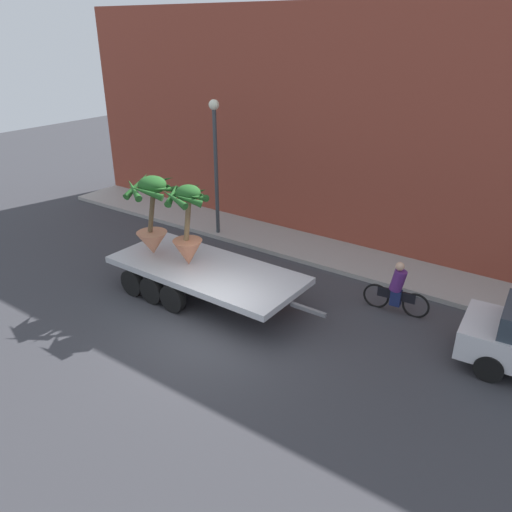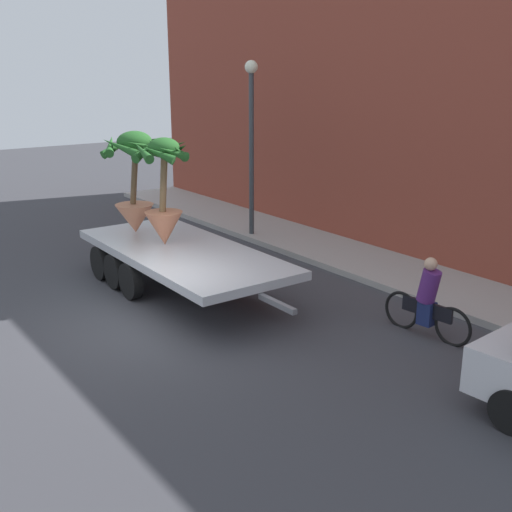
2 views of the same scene
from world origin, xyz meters
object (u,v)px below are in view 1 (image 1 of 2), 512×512
(flatbed_trailer, at_px, (200,271))
(potted_palm_middle, at_px, (188,227))
(potted_palm_rear, at_px, (152,215))
(cyclist, at_px, (397,290))
(street_lamp, at_px, (215,151))

(flatbed_trailer, distance_m, potted_palm_middle, 1.40)
(flatbed_trailer, height_order, potted_palm_rear, potted_palm_rear)
(potted_palm_rear, xyz_separation_m, potted_palm_middle, (1.36, 0.03, -0.09))
(potted_palm_rear, xyz_separation_m, cyclist, (6.60, 2.56, -1.56))
(flatbed_trailer, distance_m, potted_palm_rear, 2.15)
(cyclist, height_order, street_lamp, street_lamp)
(flatbed_trailer, distance_m, street_lamp, 5.20)
(street_lamp, bearing_deg, potted_palm_rear, -77.40)
(potted_palm_rear, relative_size, potted_palm_middle, 1.02)
(flatbed_trailer, relative_size, potted_palm_rear, 2.80)
(flatbed_trailer, bearing_deg, street_lamp, 122.67)
(potted_palm_middle, relative_size, cyclist, 1.30)
(potted_palm_rear, bearing_deg, cyclist, 21.23)
(potted_palm_middle, distance_m, street_lamp, 4.75)
(potted_palm_middle, xyz_separation_m, cyclist, (5.23, 2.53, -1.47))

